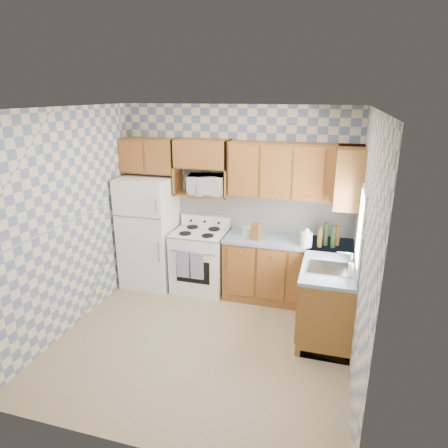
{
  "coord_description": "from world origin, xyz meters",
  "views": [
    {
      "loc": [
        1.39,
        -3.9,
        2.85
      ],
      "look_at": [
        0.05,
        0.75,
        1.25
      ],
      "focal_mm": 32.0,
      "sensor_mm": 36.0,
      "label": 1
    }
  ],
  "objects_px": {
    "refrigerator": "(149,232)",
    "electric_kettle": "(306,239)",
    "stove_body": "(200,261)",
    "microwave": "(206,185)"
  },
  "relations": [
    {
      "from": "refrigerator",
      "to": "electric_kettle",
      "type": "xyz_separation_m",
      "value": [
        2.35,
        -0.14,
        0.18
      ]
    },
    {
      "from": "electric_kettle",
      "to": "stove_body",
      "type": "bearing_deg",
      "value": 173.9
    },
    {
      "from": "stove_body",
      "to": "microwave",
      "type": "distance_m",
      "value": 1.15
    },
    {
      "from": "refrigerator",
      "to": "microwave",
      "type": "bearing_deg",
      "value": 10.19
    },
    {
      "from": "stove_body",
      "to": "refrigerator",
      "type": "bearing_deg",
      "value": -178.22
    },
    {
      "from": "refrigerator",
      "to": "electric_kettle",
      "type": "relative_size",
      "value": 8.67
    },
    {
      "from": "refrigerator",
      "to": "stove_body",
      "type": "bearing_deg",
      "value": 1.78
    },
    {
      "from": "electric_kettle",
      "to": "refrigerator",
      "type": "bearing_deg",
      "value": 176.59
    },
    {
      "from": "refrigerator",
      "to": "electric_kettle",
      "type": "bearing_deg",
      "value": -3.41
    },
    {
      "from": "microwave",
      "to": "electric_kettle",
      "type": "xyz_separation_m",
      "value": [
        1.48,
        -0.3,
        -0.58
      ]
    }
  ]
}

